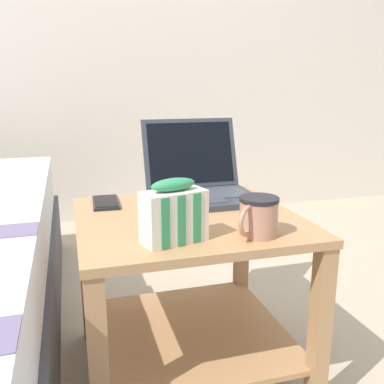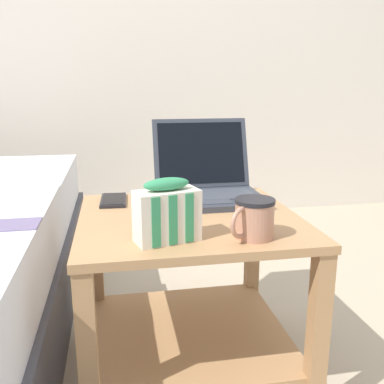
{
  "view_description": "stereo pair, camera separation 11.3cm",
  "coord_description": "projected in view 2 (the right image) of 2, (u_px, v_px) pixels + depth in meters",
  "views": [
    {
      "loc": [
        -0.31,
        -1.1,
        0.85
      ],
      "look_at": [
        0.0,
        -0.04,
        0.57
      ],
      "focal_mm": 40.0,
      "sensor_mm": 36.0,
      "label": 1
    },
    {
      "loc": [
        -0.2,
        -1.12,
        0.85
      ],
      "look_at": [
        0.0,
        -0.04,
        0.57
      ],
      "focal_mm": 40.0,
      "sensor_mm": 36.0,
      "label": 2
    }
  ],
  "objects": [
    {
      "name": "laptop",
      "position": [
        208.0,
        183.0,
        1.37
      ],
      "size": [
        0.32,
        0.32,
        0.24
      ],
      "color": "#333842",
      "rests_on": "bedside_table"
    },
    {
      "name": "bedside_table",
      "position": [
        189.0,
        273.0,
        1.23
      ],
      "size": [
        0.61,
        0.57,
        0.49
      ],
      "color": "tan",
      "rests_on": "ground_plane"
    },
    {
      "name": "mug_front_left",
      "position": [
        254.0,
        217.0,
        1.01
      ],
      "size": [
        0.12,
        0.11,
        0.1
      ],
      "color": "tan",
      "rests_on": "bedside_table"
    },
    {
      "name": "ground_plane",
      "position": [
        189.0,
        368.0,
        1.31
      ],
      "size": [
        8.0,
        8.0,
        0.0
      ],
      "primitive_type": "plane",
      "color": "tan"
    },
    {
      "name": "snack_bag",
      "position": [
        167.0,
        213.0,
        0.99
      ],
      "size": [
        0.16,
        0.11,
        0.15
      ],
      "color": "silver",
      "rests_on": "bedside_table"
    },
    {
      "name": "cell_phone",
      "position": [
        113.0,
        200.0,
        1.34
      ],
      "size": [
        0.08,
        0.16,
        0.01
      ],
      "color": "black",
      "rests_on": "bedside_table"
    },
    {
      "name": "back_wall",
      "position": [
        142.0,
        15.0,
        2.56
      ],
      "size": [
        8.0,
        0.05,
        2.5
      ],
      "color": "beige",
      "rests_on": "ground_plane"
    }
  ]
}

